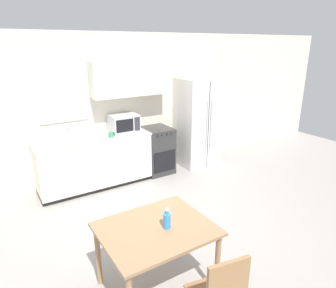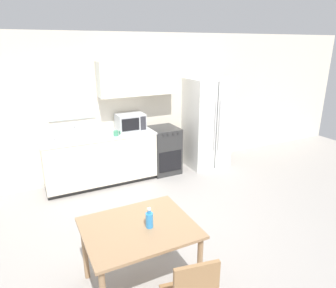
{
  "view_description": "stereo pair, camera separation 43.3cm",
  "coord_description": "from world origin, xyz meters",
  "px_view_note": "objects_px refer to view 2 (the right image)",
  "views": [
    {
      "loc": [
        -1.9,
        -3.1,
        2.49
      ],
      "look_at": [
        0.39,
        0.53,
        1.05
      ],
      "focal_mm": 32.0,
      "sensor_mm": 36.0,
      "label": 1
    },
    {
      "loc": [
        -1.53,
        -3.32,
        2.49
      ],
      "look_at": [
        0.39,
        0.53,
        1.05
      ],
      "focal_mm": 32.0,
      "sensor_mm": 36.0,
      "label": 2
    }
  ],
  "objects_px": {
    "refrigerator": "(207,123)",
    "coffee_mug": "(116,133)",
    "microwave": "(130,122)",
    "oven_range": "(164,150)",
    "drink_bottle": "(149,219)",
    "dining_table": "(139,235)"
  },
  "relations": [
    {
      "from": "oven_range",
      "to": "refrigerator",
      "type": "relative_size",
      "value": 0.5
    },
    {
      "from": "oven_range",
      "to": "microwave",
      "type": "height_order",
      "value": "microwave"
    },
    {
      "from": "refrigerator",
      "to": "dining_table",
      "type": "height_order",
      "value": "refrigerator"
    },
    {
      "from": "oven_range",
      "to": "drink_bottle",
      "type": "bearing_deg",
      "value": -118.3
    },
    {
      "from": "microwave",
      "to": "drink_bottle",
      "type": "xyz_separation_m",
      "value": [
        -0.82,
        -2.81,
        -0.26
      ]
    },
    {
      "from": "refrigerator",
      "to": "coffee_mug",
      "type": "bearing_deg",
      "value": -176.8
    },
    {
      "from": "coffee_mug",
      "to": "drink_bottle",
      "type": "height_order",
      "value": "coffee_mug"
    },
    {
      "from": "oven_range",
      "to": "refrigerator",
      "type": "bearing_deg",
      "value": -2.78
    },
    {
      "from": "coffee_mug",
      "to": "dining_table",
      "type": "height_order",
      "value": "coffee_mug"
    },
    {
      "from": "refrigerator",
      "to": "microwave",
      "type": "bearing_deg",
      "value": 175.38
    },
    {
      "from": "oven_range",
      "to": "microwave",
      "type": "distance_m",
      "value": 0.91
    },
    {
      "from": "oven_range",
      "to": "refrigerator",
      "type": "xyz_separation_m",
      "value": [
        0.98,
        -0.05,
        0.46
      ]
    },
    {
      "from": "microwave",
      "to": "oven_range",
      "type": "bearing_deg",
      "value": -7.38
    },
    {
      "from": "oven_range",
      "to": "coffee_mug",
      "type": "height_order",
      "value": "coffee_mug"
    },
    {
      "from": "coffee_mug",
      "to": "dining_table",
      "type": "bearing_deg",
      "value": -102.53
    },
    {
      "from": "microwave",
      "to": "drink_bottle",
      "type": "bearing_deg",
      "value": -106.24
    },
    {
      "from": "microwave",
      "to": "coffee_mug",
      "type": "xyz_separation_m",
      "value": [
        -0.35,
        -0.24,
        -0.11
      ]
    },
    {
      "from": "dining_table",
      "to": "drink_bottle",
      "type": "relative_size",
      "value": 5.13
    },
    {
      "from": "refrigerator",
      "to": "drink_bottle",
      "type": "bearing_deg",
      "value": -132.42
    },
    {
      "from": "oven_range",
      "to": "coffee_mug",
      "type": "distance_m",
      "value": 1.15
    },
    {
      "from": "refrigerator",
      "to": "microwave",
      "type": "distance_m",
      "value": 1.65
    },
    {
      "from": "dining_table",
      "to": "refrigerator",
      "type": "bearing_deg",
      "value": 45.91
    }
  ]
}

